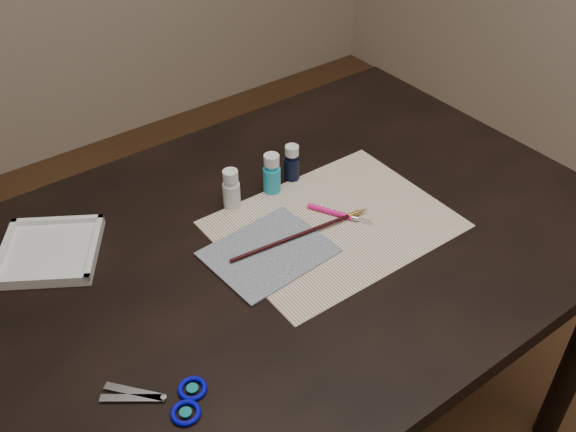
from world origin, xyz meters
TOP-DOWN VIEW (x-y plane):
  - table at (0.00, 0.00)m, footprint 1.30×0.90m
  - paper at (0.10, -0.03)m, footprint 0.46×0.35m
  - canvas at (-0.06, -0.02)m, footprint 0.23×0.19m
  - paint_bottle_white at (-0.04, 0.15)m, footprint 0.04×0.04m
  - paint_bottle_cyan at (0.06, 0.14)m, footprint 0.05×0.05m
  - paint_bottle_navy at (0.12, 0.15)m, footprint 0.04×0.04m
  - paintbrush at (0.02, -0.02)m, footprint 0.32×0.05m
  - craft_knife at (0.12, -0.02)m, footprint 0.08×0.13m
  - scissors at (-0.39, -0.19)m, footprint 0.20×0.18m
  - palette_tray at (-0.40, 0.23)m, footprint 0.25×0.25m

SIDE VIEW (x-z plane):
  - table at x=0.00m, z-range 0.00..0.75m
  - paper at x=0.10m, z-range 0.75..0.75m
  - canvas at x=-0.06m, z-range 0.75..0.76m
  - scissors at x=-0.39m, z-range 0.75..0.76m
  - craft_knife at x=0.12m, z-range 0.75..0.76m
  - paintbrush at x=0.02m, z-range 0.76..0.77m
  - palette_tray at x=-0.40m, z-range 0.75..0.77m
  - paint_bottle_navy at x=0.12m, z-range 0.75..0.83m
  - paint_bottle_white at x=-0.04m, z-range 0.75..0.84m
  - paint_bottle_cyan at x=0.06m, z-range 0.75..0.84m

